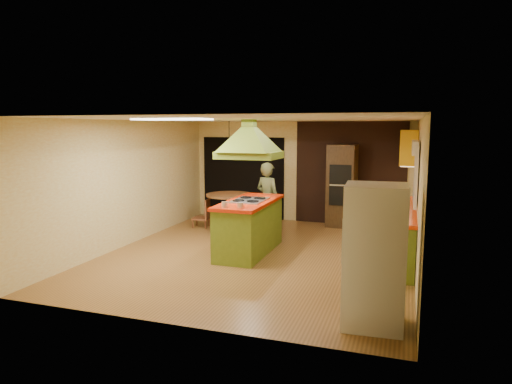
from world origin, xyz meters
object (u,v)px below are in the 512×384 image
(kitchen_island, at_px, (249,226))
(canister_large, at_px, (398,195))
(man, at_px, (268,200))
(refrigerator, at_px, (374,256))
(wall_oven, at_px, (342,186))
(dining_table, at_px, (230,204))

(kitchen_island, bearing_deg, canister_large, 28.82)
(canister_large, bearing_deg, man, -178.19)
(refrigerator, bearing_deg, canister_large, 84.40)
(wall_oven, height_order, canister_large, wall_oven)
(man, xyz_separation_m, dining_table, (-1.07, 0.47, -0.23))
(wall_oven, xyz_separation_m, dining_table, (-2.45, -1.05, -0.40))
(refrigerator, height_order, wall_oven, wall_oven)
(kitchen_island, distance_m, man, 1.39)
(refrigerator, relative_size, wall_oven, 0.87)
(man, relative_size, wall_oven, 0.83)
(kitchen_island, relative_size, wall_oven, 1.03)
(kitchen_island, xyz_separation_m, refrigerator, (2.46, -2.57, 0.35))
(refrigerator, bearing_deg, kitchen_island, 130.53)
(wall_oven, height_order, dining_table, wall_oven)
(man, distance_m, canister_large, 2.68)
(kitchen_island, xyz_separation_m, canister_large, (2.62, 1.44, 0.53))
(dining_table, bearing_deg, canister_large, -5.82)
(dining_table, xyz_separation_m, canister_large, (3.75, -0.38, 0.46))
(kitchen_island, distance_m, canister_large, 3.04)
(wall_oven, distance_m, dining_table, 2.69)
(dining_table, bearing_deg, wall_oven, 23.31)
(kitchen_island, relative_size, man, 1.24)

